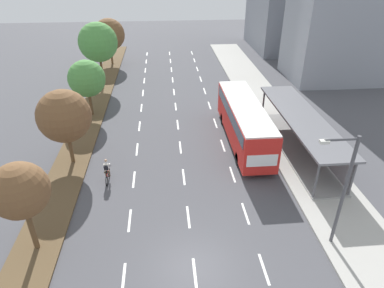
% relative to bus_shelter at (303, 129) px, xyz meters
% --- Properties ---
extents(ground_plane, '(140.00, 140.00, 0.00)m').
position_rel_bus_shelter_xyz_m(ground_plane, '(-9.53, -10.91, -1.87)').
color(ground_plane, '#4C4C51').
extents(median_strip, '(2.60, 52.00, 0.12)m').
position_rel_bus_shelter_xyz_m(median_strip, '(-17.83, 9.09, -1.81)').
color(median_strip, brown).
rests_on(median_strip, ground).
extents(sidewalk_right, '(4.50, 52.00, 0.15)m').
position_rel_bus_shelter_xyz_m(sidewalk_right, '(-0.28, 9.09, -1.79)').
color(sidewalk_right, '#ADAAA3').
rests_on(sidewalk_right, ground).
extents(lane_divider_left, '(0.14, 47.92, 0.01)m').
position_rel_bus_shelter_xyz_m(lane_divider_left, '(-13.03, 7.55, -1.86)').
color(lane_divider_left, white).
rests_on(lane_divider_left, ground).
extents(lane_divider_center, '(0.14, 47.92, 0.01)m').
position_rel_bus_shelter_xyz_m(lane_divider_center, '(-9.53, 7.55, -1.86)').
color(lane_divider_center, white).
rests_on(lane_divider_center, ground).
extents(lane_divider_right, '(0.14, 47.92, 0.01)m').
position_rel_bus_shelter_xyz_m(lane_divider_right, '(-6.03, 7.55, -1.86)').
color(lane_divider_right, white).
rests_on(lane_divider_right, ground).
extents(bus_shelter, '(2.90, 13.14, 2.86)m').
position_rel_bus_shelter_xyz_m(bus_shelter, '(0.00, 0.00, 0.00)').
color(bus_shelter, gray).
rests_on(bus_shelter, sidewalk_right).
extents(bus, '(2.54, 11.29, 3.37)m').
position_rel_bus_shelter_xyz_m(bus, '(-4.28, 1.81, 0.20)').
color(bus, red).
rests_on(bus, ground).
extents(cyclist, '(0.46, 1.82, 1.71)m').
position_rel_bus_shelter_xyz_m(cyclist, '(-14.79, -2.92, -1.08)').
color(cyclist, black).
rests_on(cyclist, ground).
extents(median_tree_nearest, '(2.85, 2.85, 5.20)m').
position_rel_bus_shelter_xyz_m(median_tree_nearest, '(-17.79, -8.86, 2.01)').
color(median_tree_nearest, brown).
rests_on(median_tree_nearest, median_strip).
extents(median_tree_second, '(3.77, 3.77, 5.65)m').
position_rel_bus_shelter_xyz_m(median_tree_second, '(-17.70, -0.34, 2.01)').
color(median_tree_second, brown).
rests_on(median_tree_second, median_strip).
extents(median_tree_third, '(3.41, 3.41, 5.31)m').
position_rel_bus_shelter_xyz_m(median_tree_third, '(-17.69, 8.19, 1.85)').
color(median_tree_third, brown).
rests_on(median_tree_third, median_strip).
extents(median_tree_fourth, '(4.35, 4.35, 7.11)m').
position_rel_bus_shelter_xyz_m(median_tree_fourth, '(-17.77, 16.72, 3.18)').
color(median_tree_fourth, brown).
rests_on(median_tree_fourth, median_strip).
extents(median_tree_fifth, '(4.18, 4.18, 6.10)m').
position_rel_bus_shelter_xyz_m(median_tree_fifth, '(-17.70, 25.25, 2.26)').
color(median_tree_fifth, brown).
rests_on(median_tree_fifth, median_strip).
extents(streetlight, '(1.91, 0.24, 6.50)m').
position_rel_bus_shelter_xyz_m(streetlight, '(-2.11, -9.82, 2.02)').
color(streetlight, '#4C4C51').
rests_on(streetlight, sidewalk_right).
extents(building_near_right, '(11.63, 8.34, 17.24)m').
position_rel_bus_shelter_xyz_m(building_near_right, '(10.58, 17.09, 6.75)').
color(building_near_right, '#8E939E').
rests_on(building_near_right, ground).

